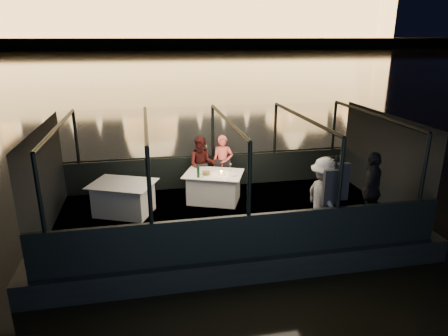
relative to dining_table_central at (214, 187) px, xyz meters
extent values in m
plane|color=black|center=(0.18, 79.12, -0.89)|extent=(500.00, 500.00, 0.00)
cube|color=black|center=(0.18, -0.88, -0.89)|extent=(8.60, 4.40, 1.00)
cube|color=black|center=(0.18, -0.88, -0.41)|extent=(8.00, 4.00, 0.04)
cube|color=black|center=(0.18, 1.12, 0.06)|extent=(8.00, 0.08, 0.90)
cube|color=black|center=(0.18, -2.88, 0.06)|extent=(8.00, 0.08, 0.90)
cube|color=#423D33|center=(0.18, 209.12, 0.11)|extent=(400.00, 140.00, 6.00)
cube|color=silver|center=(0.00, 0.00, 0.00)|extent=(1.73, 1.51, 0.77)
cube|color=white|center=(-2.25, -0.33, 0.00)|extent=(1.77, 1.56, 0.78)
cube|color=black|center=(-0.24, 0.45, 0.06)|extent=(0.42, 0.42, 0.82)
cube|color=black|center=(0.36, 0.45, 0.06)|extent=(0.52, 0.52, 0.90)
imported|color=#EA6055|center=(0.38, 0.72, 0.36)|extent=(0.64, 0.50, 1.56)
imported|color=#3A1110|center=(-0.20, 0.72, 0.36)|extent=(0.84, 0.71, 1.56)
imported|color=silver|center=(1.94, -2.35, 0.47)|extent=(0.73, 1.19, 1.76)
imported|color=black|center=(3.13, -2.14, 0.47)|extent=(1.02, 1.06, 1.76)
cylinder|color=#13361A|center=(-0.42, -0.24, 0.53)|extent=(0.08, 0.08, 0.33)
cylinder|color=olive|center=(-0.20, -0.08, 0.42)|extent=(0.21, 0.21, 0.08)
cylinder|color=#ED973B|center=(0.18, -0.11, 0.42)|extent=(0.06, 0.06, 0.08)
cylinder|color=silver|center=(0.44, -0.24, 0.39)|extent=(0.30, 0.30, 0.01)
cylinder|color=white|center=(-0.21, 0.02, 0.39)|extent=(0.29, 0.29, 0.02)
camera|label=1|loc=(-1.60, -9.49, 3.70)|focal=32.00mm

